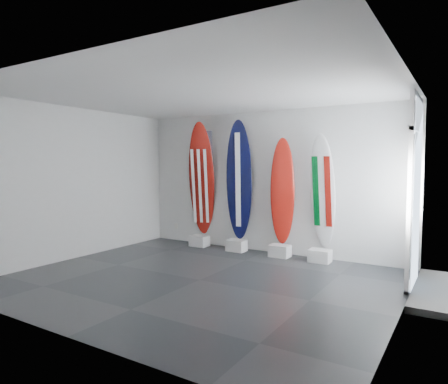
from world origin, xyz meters
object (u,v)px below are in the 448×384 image
Objects in this scene: surfboard_usa at (202,179)px; surfboard_navy at (239,180)px; surfboard_swiss at (282,192)px; surfboard_italy at (323,192)px.

surfboard_usa is 1.01× the size of surfboard_navy.
surfboard_italy reaches higher than surfboard_swiss.
surfboard_swiss is 0.83m from surfboard_italy.
surfboard_swiss is at bearing -8.95° from surfboard_navy.
surfboard_usa is at bearing -175.31° from surfboard_italy.
surfboard_italy is (2.82, 0.00, -0.18)m from surfboard_usa.
surfboard_italy is at bearing -20.54° from surfboard_usa.
surfboard_swiss is 0.97× the size of surfboard_italy.
surfboard_usa is 0.98m from surfboard_navy.
surfboard_navy reaches higher than surfboard_swiss.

